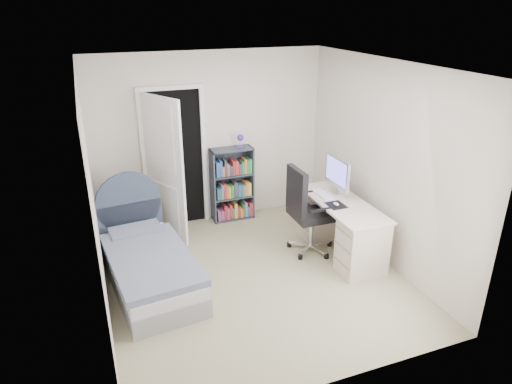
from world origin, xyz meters
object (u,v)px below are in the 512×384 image
object	(u,v)px
bookcase	(233,187)
desk	(340,225)
floor_lamp	(167,191)
office_chair	(306,207)
nightstand	(142,213)
bed	(148,263)

from	to	relation	value
bookcase	desk	bearing A→B (deg)	-56.16
floor_lamp	office_chair	size ratio (longest dim) A/B	1.22
nightstand	desk	size ratio (longest dim) A/B	0.41
bed	floor_lamp	size ratio (longest dim) A/B	1.32
floor_lamp	bookcase	bearing A→B (deg)	-1.16
bed	floor_lamp	bearing A→B (deg)	69.62
desk	bed	bearing A→B (deg)	176.16
office_chair	floor_lamp	bearing A→B (deg)	139.41
bookcase	office_chair	size ratio (longest dim) A/B	1.12
bookcase	desk	size ratio (longest dim) A/B	0.90
nightstand	floor_lamp	distance (m)	0.50
bed	desk	size ratio (longest dim) A/B	1.28
nightstand	office_chair	size ratio (longest dim) A/B	0.51
bed	nightstand	distance (m)	1.12
floor_lamp	bookcase	size ratio (longest dim) A/B	1.09
desk	office_chair	world-z (taller)	desk
nightstand	desk	xyz separation A→B (m)	(2.38, -1.28, -0.00)
desk	office_chair	bearing A→B (deg)	157.90
nightstand	floor_lamp	world-z (taller)	floor_lamp
nightstand	desk	distance (m)	2.70
bed	floor_lamp	distance (m)	1.46
bed	floor_lamp	xyz separation A→B (m)	(0.50, 1.34, 0.34)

